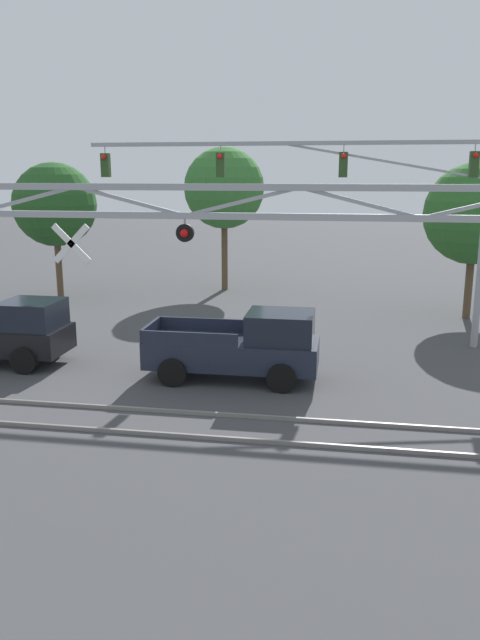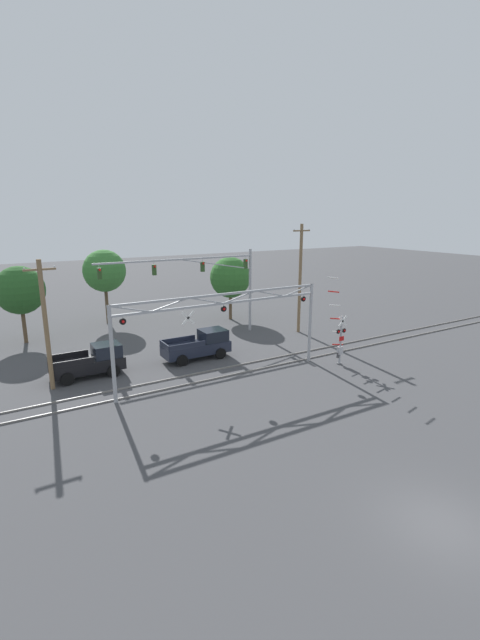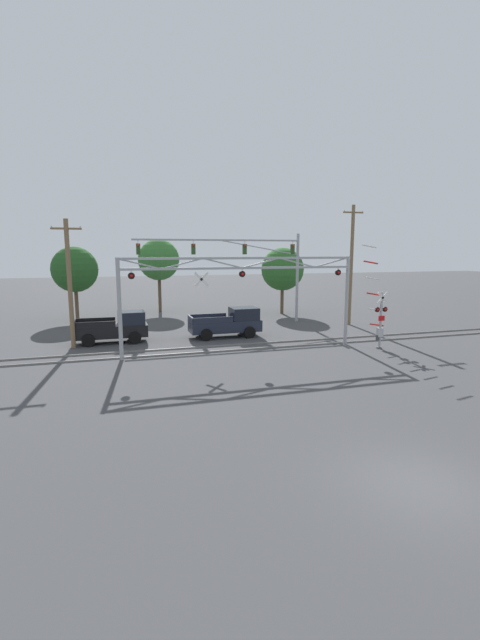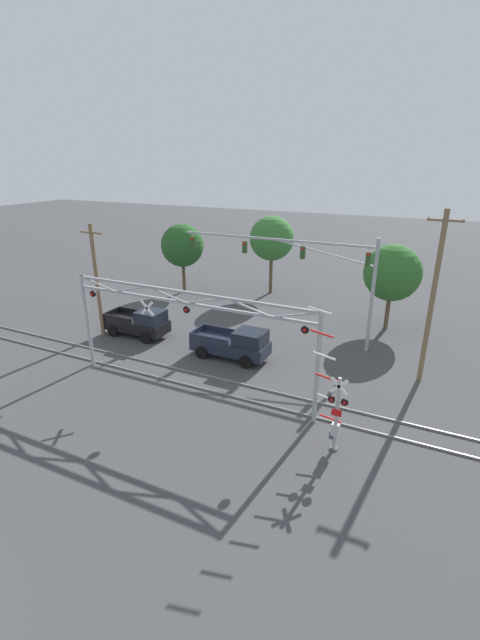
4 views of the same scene
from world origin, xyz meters
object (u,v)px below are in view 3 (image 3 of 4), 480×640
crossing_gantry (242,283)px  background_tree_beyond_span (283,269)px  utility_pole_right (351,264)px  background_tree_far_right_verge (159,260)px  traffic_signal_span (255,259)px  pickup_truck_lead (229,323)px  background_tree_far_left_verge (75,270)px  crossing_signal_mast (379,317)px  utility_pole_left (70,283)px  pickup_truck_following (116,328)px

crossing_gantry → background_tree_beyond_span: bearing=59.1°
utility_pole_right → background_tree_far_right_verge: size_ratio=1.34×
traffic_signal_span → background_tree_far_right_verge: size_ratio=1.91×
pickup_truck_lead → background_tree_far_left_verge: size_ratio=0.78×
crossing_signal_mast → utility_pole_right: bearing=70.3°
crossing_gantry → background_tree_beyond_span: size_ratio=2.26×
background_tree_beyond_span → background_tree_far_left_verge: 19.25m
utility_pole_left → background_tree_far_right_verge: bearing=64.6°
utility_pole_right → background_tree_far_left_verge: size_ratio=1.50×
pickup_truck_following → background_tree_far_left_verge: background_tree_far_left_verge is taller
pickup_truck_following → traffic_signal_span: bearing=21.5°
crossing_gantry → traffic_signal_span: size_ratio=1.04×
crossing_gantry → utility_pole_right: bearing=30.4°
crossing_gantry → background_tree_beyond_span: 16.75m
crossing_gantry → pickup_truck_following: bearing=145.6°
crossing_gantry → traffic_signal_span: traffic_signal_span is taller
utility_pole_left → background_tree_far_left_verge: (-0.53, 11.90, 0.33)m
crossing_signal_mast → background_tree_beyond_span: (0.07, 16.12, 2.33)m
utility_pole_left → background_tree_far_right_verge: 16.82m
crossing_signal_mast → pickup_truck_lead: size_ratio=1.29×
crossing_gantry → background_tree_far_left_verge: bearing=123.6°
utility_pole_left → utility_pole_right: utility_pole_right is taller
pickup_truck_following → pickup_truck_lead: bearing=-2.7°
crossing_gantry → utility_pole_left: size_ratio=1.80×
pickup_truck_following → utility_pole_left: bearing=-158.9°
crossing_signal_mast → pickup_truck_lead: crossing_signal_mast is taller
pickup_truck_following → background_tree_far_left_verge: (-3.20, 10.87, 3.51)m
crossing_gantry → utility_pole_left: bearing=158.1°
background_tree_far_right_verge → traffic_signal_span: bearing=-54.0°
crossing_signal_mast → background_tree_far_left_verge: 26.16m
crossing_gantry → utility_pole_right: utility_pole_right is taller
background_tree_far_left_verge → background_tree_beyond_span: bearing=-4.6°
pickup_truck_lead → utility_pole_left: utility_pole_left is taller
background_tree_far_left_verge → utility_pole_right: bearing=-22.4°
utility_pole_left → background_tree_far_left_verge: bearing=92.6°
pickup_truck_lead → crossing_signal_mast: bearing=-38.7°
crossing_signal_mast → traffic_signal_span: (-4.41, 11.36, 3.42)m
pickup_truck_lead → pickup_truck_following: size_ratio=1.08×
utility_pole_right → background_tree_beyond_span: (-3.00, 7.57, -0.70)m
utility_pole_right → background_tree_far_right_verge: utility_pole_right is taller
crossing_gantry → pickup_truck_lead: (0.49, 4.70, -3.24)m
crossing_gantry → background_tree_beyond_span: background_tree_beyond_span is taller
crossing_gantry → pickup_truck_lead: size_ratio=2.87×
crossing_gantry → crossing_signal_mast: 8.98m
crossing_gantry → utility_pole_left: utility_pole_left is taller
crossing_signal_mast → background_tree_beyond_span: crossing_signal_mast is taller
pickup_truck_lead → pickup_truck_following: (-7.88, 0.37, -0.00)m
traffic_signal_span → background_tree_far_left_verge: (-14.70, 6.32, -0.93)m
pickup_truck_following → background_tree_far_right_verge: size_ratio=0.64×
pickup_truck_following → utility_pole_right: (18.98, 1.73, 4.06)m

